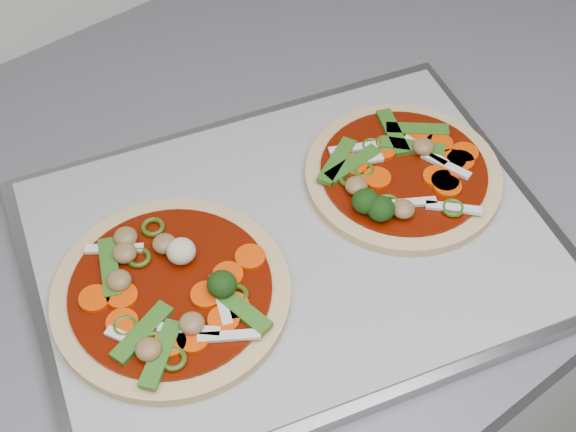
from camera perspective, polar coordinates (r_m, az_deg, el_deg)
base_cabinet at (r=1.23m, az=8.31°, el=-6.64°), size 3.60×0.60×0.86m
countertop at (r=0.89m, az=11.60°, el=9.15°), size 3.60×0.60×0.04m
baking_tray at (r=0.69m, az=0.30°, el=-2.19°), size 0.51×0.43×0.01m
parchment at (r=0.68m, az=0.30°, el=-1.78°), size 0.49×0.41×0.00m
pizza_left at (r=0.65m, az=-8.30°, el=-5.40°), size 0.20×0.20×0.03m
pizza_right at (r=0.73m, az=8.07°, el=2.98°), size 0.19×0.19×0.03m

